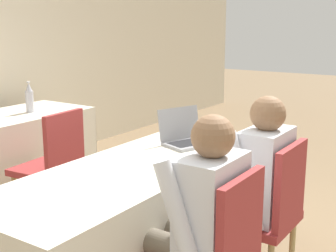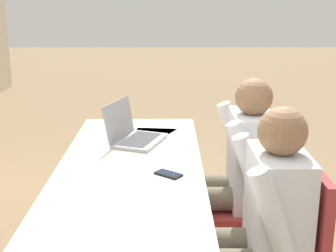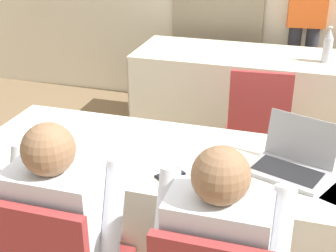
{
  "view_description": "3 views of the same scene",
  "coord_description": "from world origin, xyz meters",
  "px_view_note": "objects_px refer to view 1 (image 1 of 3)",
  "views": [
    {
      "loc": [
        -2.1,
        -1.61,
        1.55
      ],
      "look_at": [
        0.0,
        -0.19,
        0.99
      ],
      "focal_mm": 50.0,
      "sensor_mm": 36.0,
      "label": 1
    },
    {
      "loc": [
        -2.09,
        -0.19,
        1.59
      ],
      "look_at": [
        0.0,
        -0.19,
        0.99
      ],
      "focal_mm": 50.0,
      "sensor_mm": 36.0,
      "label": 2
    },
    {
      "loc": [
        0.53,
        -1.96,
        1.85
      ],
      "look_at": [
        0.0,
        -0.19,
        0.99
      ],
      "focal_mm": 50.0,
      "sensor_mm": 36.0,
      "label": 3
    }
  ],
  "objects_px": {
    "water_bottle": "(29,98)",
    "person_checkered_shirt": "(197,217)",
    "laptop": "(187,137)",
    "person_white_shirt": "(252,180)",
    "chair_near_right": "(268,210)",
    "cell_phone": "(169,168)",
    "chair_far_spare": "(53,162)"
  },
  "relations": [
    {
      "from": "chair_near_right",
      "to": "chair_far_spare",
      "type": "height_order",
      "value": "same"
    },
    {
      "from": "laptop",
      "to": "chair_near_right",
      "type": "xyz_separation_m",
      "value": [
        -0.22,
        -0.68,
        -0.29
      ]
    },
    {
      "from": "chair_near_right",
      "to": "laptop",
      "type": "bearing_deg",
      "value": -107.76
    },
    {
      "from": "chair_far_spare",
      "to": "person_checkered_shirt",
      "type": "height_order",
      "value": "person_checkered_shirt"
    },
    {
      "from": "person_white_shirt",
      "to": "water_bottle",
      "type": "bearing_deg",
      "value": -99.13
    },
    {
      "from": "cell_phone",
      "to": "chair_far_spare",
      "type": "height_order",
      "value": "chair_far_spare"
    },
    {
      "from": "water_bottle",
      "to": "laptop",
      "type": "bearing_deg",
      "value": -95.2
    },
    {
      "from": "person_checkered_shirt",
      "to": "person_white_shirt",
      "type": "bearing_deg",
      "value": -180.0
    },
    {
      "from": "laptop",
      "to": "chair_far_spare",
      "type": "relative_size",
      "value": 0.46
    },
    {
      "from": "chair_far_spare",
      "to": "person_checkered_shirt",
      "type": "bearing_deg",
      "value": 65.13
    },
    {
      "from": "water_bottle",
      "to": "chair_far_spare",
      "type": "height_order",
      "value": "water_bottle"
    },
    {
      "from": "chair_far_spare",
      "to": "person_white_shirt",
      "type": "relative_size",
      "value": 0.77
    },
    {
      "from": "person_white_shirt",
      "to": "person_checkered_shirt",
      "type": "bearing_deg",
      "value": 0.0
    },
    {
      "from": "cell_phone",
      "to": "chair_far_spare",
      "type": "xyz_separation_m",
      "value": [
        0.27,
        1.26,
        -0.25
      ]
    },
    {
      "from": "water_bottle",
      "to": "cell_phone",
      "type": "bearing_deg",
      "value": -108.97
    },
    {
      "from": "water_bottle",
      "to": "person_white_shirt",
      "type": "bearing_deg",
      "value": -99.13
    },
    {
      "from": "water_bottle",
      "to": "person_white_shirt",
      "type": "relative_size",
      "value": 0.25
    },
    {
      "from": "chair_far_spare",
      "to": "chair_near_right",
      "type": "bearing_deg",
      "value": 86.38
    },
    {
      "from": "laptop",
      "to": "chair_far_spare",
      "type": "bearing_deg",
      "value": 123.58
    },
    {
      "from": "person_checkered_shirt",
      "to": "person_white_shirt",
      "type": "height_order",
      "value": "same"
    },
    {
      "from": "water_bottle",
      "to": "person_checkered_shirt",
      "type": "relative_size",
      "value": 0.25
    },
    {
      "from": "chair_near_right",
      "to": "person_white_shirt",
      "type": "xyz_separation_m",
      "value": [
        0.0,
        0.1,
        0.16
      ]
    },
    {
      "from": "laptop",
      "to": "person_white_shirt",
      "type": "relative_size",
      "value": 0.36
    },
    {
      "from": "laptop",
      "to": "water_bottle",
      "type": "xyz_separation_m",
      "value": [
        0.16,
        1.8,
        0.08
      ]
    },
    {
      "from": "cell_phone",
      "to": "person_checkered_shirt",
      "type": "height_order",
      "value": "person_checkered_shirt"
    },
    {
      "from": "chair_near_right",
      "to": "person_checkered_shirt",
      "type": "bearing_deg",
      "value": -9.21
    },
    {
      "from": "water_bottle",
      "to": "person_white_shirt",
      "type": "height_order",
      "value": "person_white_shirt"
    },
    {
      "from": "person_white_shirt",
      "to": "chair_near_right",
      "type": "bearing_deg",
      "value": 90.0
    },
    {
      "from": "laptop",
      "to": "person_white_shirt",
      "type": "distance_m",
      "value": 0.63
    },
    {
      "from": "cell_phone",
      "to": "chair_far_spare",
      "type": "bearing_deg",
      "value": 115.44
    },
    {
      "from": "laptop",
      "to": "chair_far_spare",
      "type": "xyz_separation_m",
      "value": [
        -0.25,
        1.06,
        -0.29
      ]
    },
    {
      "from": "laptop",
      "to": "chair_near_right",
      "type": "bearing_deg",
      "value": -87.72
    }
  ]
}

